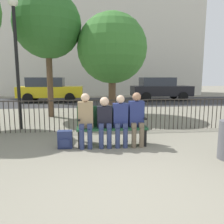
% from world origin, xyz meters
% --- Properties ---
extents(ground_plane, '(80.00, 80.00, 0.00)m').
position_xyz_m(ground_plane, '(0.00, 0.00, 0.00)').
color(ground_plane, gray).
extents(park_bench, '(1.64, 0.45, 0.92)m').
position_xyz_m(park_bench, '(0.00, 2.38, 0.49)').
color(park_bench, '#194728').
rests_on(park_bench, ground).
extents(seated_person_0, '(0.34, 0.39, 1.24)m').
position_xyz_m(seated_person_0, '(-0.61, 2.26, 0.69)').
color(seated_person_0, navy).
rests_on(seated_person_0, ground).
extents(seated_person_1, '(0.34, 0.39, 1.15)m').
position_xyz_m(seated_person_1, '(-0.18, 2.25, 0.65)').
color(seated_person_1, navy).
rests_on(seated_person_1, ground).
extents(seated_person_2, '(0.34, 0.39, 1.19)m').
position_xyz_m(seated_person_2, '(0.19, 2.25, 0.66)').
color(seated_person_2, navy).
rests_on(seated_person_2, ground).
extents(seated_person_3, '(0.34, 0.39, 1.25)m').
position_xyz_m(seated_person_3, '(0.57, 2.26, 0.70)').
color(seated_person_3, brown).
rests_on(seated_person_3, ground).
extents(backpack, '(0.33, 0.22, 0.41)m').
position_xyz_m(backpack, '(-1.08, 2.20, 0.20)').
color(backpack, navy).
rests_on(backpack, ground).
extents(fence_railing, '(9.01, 0.03, 0.95)m').
position_xyz_m(fence_railing, '(-0.02, 3.76, 0.56)').
color(fence_railing, '#2D2823').
rests_on(fence_railing, ground).
extents(tree_0, '(2.62, 2.62, 4.96)m').
position_xyz_m(tree_0, '(-2.10, 6.45, 3.63)').
color(tree_0, brown).
rests_on(tree_0, ground).
extents(tree_1, '(2.87, 2.87, 4.22)m').
position_xyz_m(tree_1, '(0.44, 6.56, 2.78)').
color(tree_1, brown).
rests_on(tree_1, ground).
extents(lamp_post, '(0.28, 0.28, 3.89)m').
position_xyz_m(lamp_post, '(-2.66, 4.26, 2.55)').
color(lamp_post, black).
rests_on(lamp_post, ground).
extents(street_surface, '(24.00, 6.00, 0.01)m').
position_xyz_m(street_surface, '(0.00, 12.00, 0.00)').
color(street_surface, '#2B2B2D').
rests_on(street_surface, ground).
extents(parked_car_0, '(4.20, 1.94, 1.62)m').
position_xyz_m(parked_car_0, '(4.51, 12.62, 0.84)').
color(parked_car_0, black).
rests_on(parked_car_0, ground).
extents(parked_car_1, '(4.20, 1.94, 1.62)m').
position_xyz_m(parked_car_1, '(-3.18, 12.36, 0.84)').
color(parked_car_1, yellow).
rests_on(parked_car_1, ground).
extents(building_facade, '(20.00, 6.00, 15.59)m').
position_xyz_m(building_facade, '(0.00, 20.00, 7.80)').
color(building_facade, beige).
rests_on(building_facade, ground).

